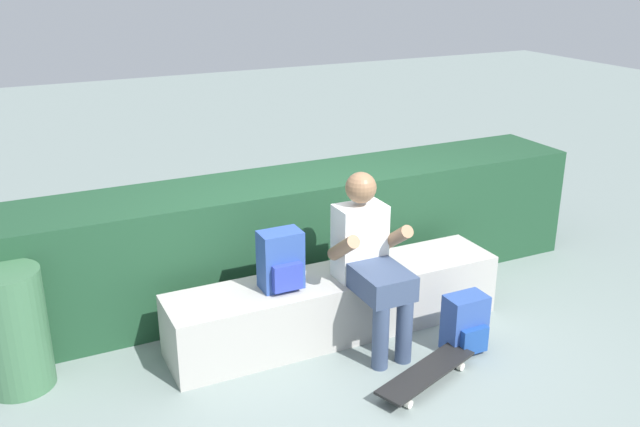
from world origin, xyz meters
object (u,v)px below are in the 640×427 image
(backpack_on_ground, at_px, (465,324))
(trash_bin, at_px, (14,330))
(skateboard_near_person, at_px, (426,373))
(bench_main, at_px, (337,304))
(person_skater, at_px, (370,257))
(backpack_on_bench, at_px, (281,261))

(backpack_on_ground, height_order, trash_bin, trash_bin)
(skateboard_near_person, distance_m, backpack_on_ground, 0.53)
(bench_main, distance_m, backpack_on_ground, 0.90)
(person_skater, xyz_separation_m, skateboard_near_person, (0.08, -0.60, -0.57))
(bench_main, xyz_separation_m, backpack_on_bench, (-0.43, -0.01, 0.42))
(skateboard_near_person, distance_m, trash_bin, 2.56)
(skateboard_near_person, xyz_separation_m, backpack_on_ground, (0.47, 0.23, 0.12))
(bench_main, bearing_deg, backpack_on_bench, -178.73)
(bench_main, bearing_deg, backpack_on_ground, -41.15)
(skateboard_near_person, height_order, backpack_on_ground, backpack_on_ground)
(person_skater, height_order, backpack_on_ground, person_skater)
(backpack_on_bench, bearing_deg, trash_bin, 170.48)
(bench_main, xyz_separation_m, person_skater, (0.13, -0.22, 0.42))
(skateboard_near_person, bearing_deg, bench_main, 104.40)
(person_skater, xyz_separation_m, backpack_on_bench, (-0.56, 0.21, -0.01))
(bench_main, relative_size, skateboard_near_person, 2.96)
(backpack_on_bench, distance_m, backpack_on_ground, 1.32)
(person_skater, bearing_deg, backpack_on_bench, 159.37)
(trash_bin, bearing_deg, person_skater, -12.41)
(person_skater, distance_m, backpack_on_ground, 0.80)
(backpack_on_ground, bearing_deg, bench_main, 138.85)
(backpack_on_bench, height_order, trash_bin, backpack_on_bench)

